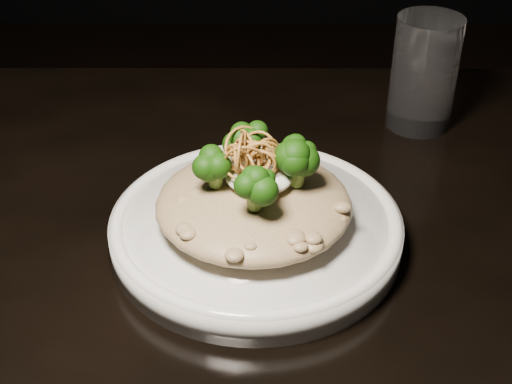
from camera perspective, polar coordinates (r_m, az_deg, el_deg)
table at (r=0.69m, az=7.33°, el=-10.62°), size 1.10×0.80×0.75m
plate at (r=0.64m, az=0.00°, el=-3.05°), size 0.26×0.26×0.03m
risotto at (r=0.62m, az=-0.19°, el=-0.92°), size 0.17×0.17×0.04m
broccoli at (r=0.60m, az=0.01°, el=2.18°), size 0.11×0.11×0.04m
cheese at (r=0.61m, az=0.27°, el=1.30°), size 0.06×0.06×0.02m
shallots at (r=0.59m, az=-0.41°, el=3.42°), size 0.05×0.05×0.04m
drinking_glass at (r=0.83m, az=13.28°, el=9.23°), size 0.10×0.10×0.13m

